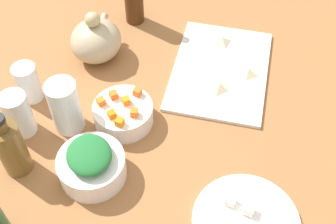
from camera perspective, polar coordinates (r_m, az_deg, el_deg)
name	(u,v)px	position (r cm, az deg, el deg)	size (l,w,h in cm)	color
tabletop	(168,128)	(108.96, 0.00, -2.18)	(190.00, 190.00, 3.00)	#976238
cutting_board	(220,70)	(120.76, 6.91, 5.53)	(35.79, 25.48, 1.00)	silver
plate_tofu	(246,222)	(94.81, 10.25, -14.11)	(22.74, 22.74, 1.20)	white
bowl_greens	(92,167)	(98.48, -9.99, -7.15)	(15.13, 15.13, 6.16)	white
bowl_carrots	(123,114)	(107.04, -5.92, -0.24)	(14.73, 14.73, 5.42)	white
teapot	(96,40)	(122.60, -9.48, 9.37)	(16.45, 13.93, 14.90)	tan
bottle_0	(11,148)	(100.45, -20.03, -4.47)	(6.28, 6.28, 18.01)	brown
drinking_glass_0	(28,83)	(115.55, -18.00, 3.70)	(5.99, 5.99, 10.54)	white
drinking_glass_1	(65,107)	(104.98, -13.40, 0.70)	(7.34, 7.34, 14.34)	white
drinking_glass_2	(18,114)	(108.19, -19.17, -0.27)	(6.48, 6.48, 11.95)	white
carrot_cube_0	(137,92)	(106.59, -4.06, 2.64)	(1.80, 1.80, 1.80)	orange
carrot_cube_1	(134,113)	(102.35, -4.49, -0.08)	(1.80, 1.80, 1.80)	orange
carrot_cube_2	(120,122)	(100.88, -6.40, -1.33)	(1.80, 1.80, 1.80)	orange
carrot_cube_3	(101,102)	(105.52, -8.84, 1.37)	(1.80, 1.80, 1.80)	orange
carrot_cube_4	(114,95)	(106.52, -7.20, 2.25)	(1.80, 1.80, 1.80)	orange
carrot_cube_5	(126,100)	(105.03, -5.54, 1.55)	(1.80, 1.80, 1.80)	orange
carrot_cube_6	(112,114)	(102.54, -7.43, -0.32)	(1.80, 1.80, 1.80)	orange
chopped_greens_mound	(89,155)	(94.51, -10.38, -5.58)	(11.12, 9.77, 3.47)	#236F35
tofu_cube_0	(249,210)	(94.26, 10.61, -12.56)	(2.20, 2.20, 2.20)	white
tofu_cube_2	(231,201)	(94.64, 8.26, -11.50)	(2.20, 2.20, 2.20)	white
dumpling_0	(248,72)	(119.27, 10.55, 5.27)	(4.38, 3.79, 2.07)	beige
dumpling_1	(221,40)	(127.41, 7.06, 9.38)	(4.94, 4.36, 2.26)	beige
dumpling_2	(219,86)	(114.29, 6.75, 3.40)	(4.32, 3.99, 2.09)	beige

